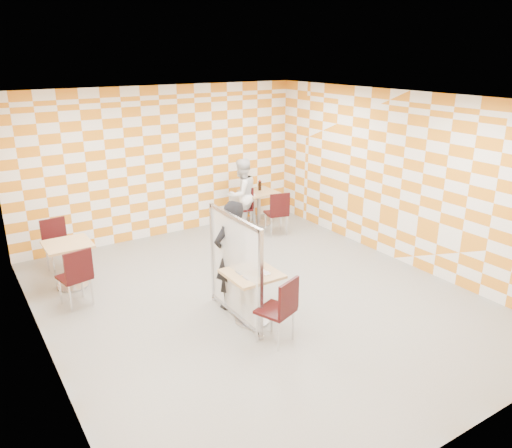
% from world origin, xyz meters
% --- Properties ---
extents(room_shell, '(7.00, 7.00, 7.00)m').
position_xyz_m(room_shell, '(0.00, 0.54, 1.50)').
color(room_shell, gray).
rests_on(room_shell, ground).
extents(main_table, '(0.70, 0.70, 0.75)m').
position_xyz_m(main_table, '(-0.42, -0.50, 0.51)').
color(main_table, tan).
rests_on(main_table, ground).
extents(second_table, '(0.70, 0.70, 0.75)m').
position_xyz_m(second_table, '(1.92, 2.94, 0.51)').
color(second_table, tan).
rests_on(second_table, ground).
extents(empty_table, '(0.70, 0.70, 0.75)m').
position_xyz_m(empty_table, '(-2.28, 2.00, 0.51)').
color(empty_table, tan).
rests_on(empty_table, ground).
extents(chair_main_front, '(0.55, 0.55, 0.92)m').
position_xyz_m(chair_main_front, '(-0.41, -1.19, 0.54)').
color(chair_main_front, black).
rests_on(chair_main_front, ground).
extents(chair_second_front, '(0.51, 0.52, 0.92)m').
position_xyz_m(chair_second_front, '(1.87, 2.14, 0.54)').
color(chair_second_front, black).
rests_on(chair_second_front, ground).
extents(chair_second_side, '(0.48, 0.47, 0.92)m').
position_xyz_m(chair_second_side, '(1.53, 2.89, 0.54)').
color(chair_second_side, black).
rests_on(chair_second_side, ground).
extents(chair_empty_near, '(0.50, 0.51, 0.92)m').
position_xyz_m(chair_empty_near, '(-2.35, 1.24, 0.54)').
color(chair_empty_near, black).
rests_on(chair_empty_near, ground).
extents(chair_empty_far, '(0.46, 0.47, 0.92)m').
position_xyz_m(chair_empty_far, '(-2.31, 2.75, 0.54)').
color(chair_empty_far, black).
rests_on(chair_empty_far, ground).
extents(partition, '(0.08, 1.38, 1.55)m').
position_xyz_m(partition, '(-0.57, -0.31, 0.79)').
color(partition, white).
rests_on(partition, ground).
extents(man_dark, '(0.63, 0.44, 1.65)m').
position_xyz_m(man_dark, '(-0.42, 0.02, 0.82)').
color(man_dark, black).
rests_on(man_dark, ground).
extents(man_white, '(0.84, 0.72, 1.52)m').
position_xyz_m(man_white, '(1.48, 2.90, 0.76)').
color(man_white, white).
rests_on(man_white, ground).
extents(pizza_on_foil, '(0.40, 0.40, 0.04)m').
position_xyz_m(pizza_on_foil, '(-0.42, -0.52, 0.77)').
color(pizza_on_foil, silver).
rests_on(pizza_on_foil, main_table).
extents(sport_bottle, '(0.06, 0.06, 0.20)m').
position_xyz_m(sport_bottle, '(1.81, 3.09, 0.84)').
color(sport_bottle, white).
rests_on(sport_bottle, second_table).
extents(soda_bottle, '(0.07, 0.07, 0.23)m').
position_xyz_m(soda_bottle, '(1.99, 3.00, 0.85)').
color(soda_bottle, black).
rests_on(soda_bottle, second_table).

